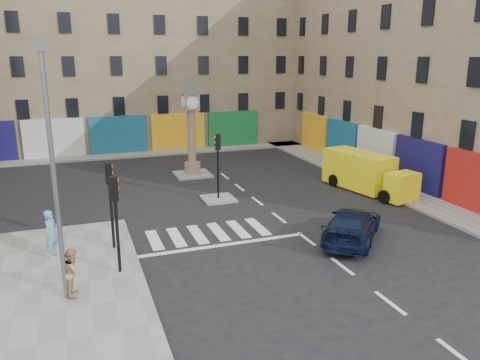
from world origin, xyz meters
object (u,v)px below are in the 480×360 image
lamp_post (53,163)px  pedestrian_blue (52,234)px  traffic_light_left_far (110,192)px  traffic_light_island (218,156)px  traffic_light_left_near (116,209)px  clock_pillar (191,124)px  yellow_van (366,173)px  pedestrian_tan (73,272)px  navy_sedan (352,225)px

lamp_post → pedestrian_blue: size_ratio=4.26×
traffic_light_left_far → lamp_post: (-1.90, -3.80, 2.17)m
traffic_light_island → traffic_light_left_near: bearing=-128.9°
traffic_light_left_far → traffic_light_island: traffic_light_left_far is taller
lamp_post → clock_pillar: size_ratio=1.36×
traffic_light_left_near → pedestrian_blue: traffic_light_left_near is taller
traffic_light_left_near → traffic_light_left_far: bearing=90.0°
yellow_van → pedestrian_tan: yellow_van is taller
traffic_light_left_near → traffic_light_left_far: (0.00, 2.40, 0.00)m
traffic_light_island → pedestrian_blue: bearing=-147.8°
traffic_light_island → lamp_post: bearing=-131.7°
yellow_van → pedestrian_blue: (-17.70, -4.25, 0.00)m
traffic_light_left_far → yellow_van: (15.31, 4.18, -1.50)m
traffic_light_left_near → traffic_light_island: bearing=51.1°
traffic_light_left_far → pedestrian_blue: 2.82m
traffic_light_left_near → traffic_light_left_far: 2.40m
lamp_post → clock_pillar: lamp_post is taller
traffic_light_left_far → pedestrian_blue: (-2.38, -0.07, -1.50)m
traffic_light_left_near → navy_sedan: size_ratio=0.74×
yellow_van → pedestrian_blue: yellow_van is taller
clock_pillar → pedestrian_tan: bearing=-117.7°
traffic_light_island → clock_pillar: 6.07m
traffic_light_left_near → pedestrian_tan: bearing=-141.7°
traffic_light_island → pedestrian_blue: traffic_light_island is taller
yellow_van → pedestrian_tan: size_ratio=3.89×
lamp_post → navy_sedan: size_ratio=1.66×
navy_sedan → pedestrian_tan: pedestrian_tan is taller
traffic_light_island → clock_pillar: size_ratio=0.61×
traffic_light_left_far → lamp_post: lamp_post is taller
navy_sedan → traffic_light_left_near: bearing=42.7°
navy_sedan → traffic_light_left_far: bearing=29.4°
pedestrian_tan → traffic_light_left_near: bearing=-47.9°
traffic_light_island → navy_sedan: size_ratio=0.74×
traffic_light_left_near → navy_sedan: (10.16, 0.04, -1.90)m
yellow_van → clock_pillar: bearing=129.8°
pedestrian_blue → traffic_light_island: bearing=-29.5°
lamp_post → yellow_van: (17.21, 7.98, -3.67)m
traffic_light_left_far → navy_sedan: size_ratio=0.74×
navy_sedan → yellow_van: 8.34m
lamp_post → pedestrian_tan: 3.82m
navy_sedan → pedestrian_tan: 11.86m
navy_sedan → lamp_post: bearing=49.3°
traffic_light_left_far → traffic_light_island: (6.30, 5.40, -0.03)m
traffic_light_left_near → yellow_van: traffic_light_left_near is taller
clock_pillar → pedestrian_blue: clock_pillar is taller
navy_sedan → yellow_van: size_ratio=0.77×
pedestrian_tan → yellow_van: bearing=-61.3°
clock_pillar → traffic_light_left_far: bearing=-118.9°
pedestrian_tan → traffic_light_island: bearing=-37.3°
lamp_post → pedestrian_tan: lamp_post is taller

